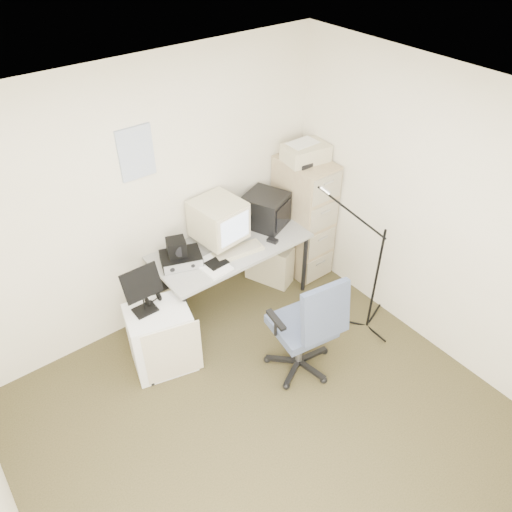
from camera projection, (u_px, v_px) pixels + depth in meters
floor at (274, 435)px, 3.97m from camera, size 3.60×3.60×0.01m
ceiling at (285, 143)px, 2.42m from camera, size 3.60×3.60×0.01m
wall_back at (146, 205)px, 4.32m from camera, size 3.60×0.02×2.50m
wall_right at (449, 226)px, 4.06m from camera, size 0.02×3.60×2.50m
wall_calendar at (136, 153)px, 3.99m from camera, size 0.30×0.02×0.44m
filing_cabinet at (303, 217)px, 5.24m from camera, size 0.40×0.60×1.30m
printer at (306, 153)px, 4.81m from camera, size 0.46×0.35×0.16m
desk at (232, 275)px, 4.95m from camera, size 1.50×0.70×0.73m
crt_monitor at (219, 224)px, 4.61m from camera, size 0.46×0.48×0.45m
crt_tv at (266, 210)px, 4.90m from camera, size 0.48×0.49×0.33m
desk_speaker at (247, 222)px, 4.89m from camera, size 0.10×0.10×0.16m
keyboard at (238, 251)px, 4.62m from camera, size 0.50×0.23×0.03m
mouse at (272, 240)px, 4.76m from camera, size 0.09×0.12×0.03m
radio_receiver at (181, 259)px, 4.48m from camera, size 0.42×0.36×0.10m
radio_speaker at (176, 247)px, 4.39m from camera, size 0.20×0.20×0.16m
papers at (213, 266)px, 4.46m from camera, size 0.25×0.33×0.02m
pc_tower at (269, 263)px, 5.32m from camera, size 0.39×0.53×0.45m
office_chair at (301, 324)px, 4.19m from camera, size 0.69×0.69×1.06m
side_cart at (161, 338)px, 4.34m from camera, size 0.61×0.53×0.64m
music_stand at (141, 290)px, 4.01m from camera, size 0.34×0.24×0.46m
headphones at (153, 298)px, 4.20m from camera, size 0.18×0.18×0.03m
mic_stand at (378, 266)px, 4.45m from camera, size 0.03×0.03×1.49m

